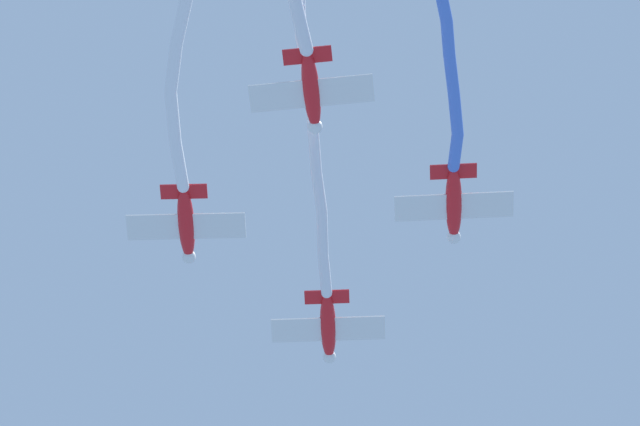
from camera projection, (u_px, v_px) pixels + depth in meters
name	position (u px, v px, depth m)	size (l,w,h in m)	color
airplane_lead	(328.00, 327.00, 91.95)	(6.45, 6.94, 1.94)	red
smoke_trail_lead	(304.00, 80.00, 86.20)	(23.76, 17.78, 6.00)	white
airplane_left_wing	(186.00, 225.00, 87.84)	(6.50, 6.89, 1.94)	red
airplane_right_wing	(454.00, 205.00, 87.95)	(6.38, 6.98, 1.94)	red
smoke_trail_right_wing	(436.00, 1.00, 81.81)	(19.50, 12.15, 1.99)	#4C75DB
airplane_slot	(311.00, 91.00, 83.74)	(6.28, 7.16, 1.94)	red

